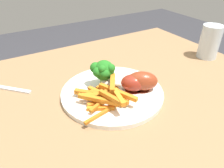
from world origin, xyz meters
name	(u,v)px	position (x,y,z in m)	size (l,w,h in m)	color
dining_table	(121,124)	(0.00, 0.00, 0.60)	(0.91, 0.75, 0.72)	#8E6B47
dinner_plate	(112,92)	(-0.03, 0.00, 0.73)	(0.27, 0.27, 0.01)	white
broccoli_floret_front	(103,71)	(-0.04, 0.03, 0.78)	(0.06, 0.06, 0.07)	#81A64D
carrot_fries_pile	(107,96)	(-0.07, -0.04, 0.75)	(0.14, 0.14, 0.04)	orange
chicken_drumstick_near	(131,83)	(0.01, -0.02, 0.75)	(0.11, 0.09, 0.04)	maroon
chicken_drumstick_far	(140,81)	(0.03, -0.03, 0.76)	(0.12, 0.10, 0.05)	#622011
fork	(0,87)	(-0.28, 0.19, 0.72)	(0.19, 0.01, 0.01)	silver
water_glass	(210,42)	(0.38, 0.03, 0.78)	(0.07, 0.07, 0.11)	silver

